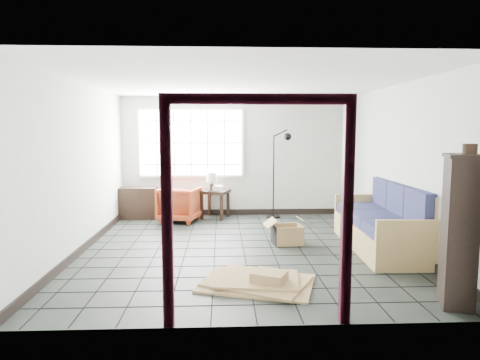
{
  "coord_description": "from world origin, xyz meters",
  "views": [
    {
      "loc": [
        -0.34,
        -6.64,
        1.86
      ],
      "look_at": [
        -0.04,
        0.3,
        1.06
      ],
      "focal_mm": 32.0,
      "sensor_mm": 36.0,
      "label": 1
    }
  ],
  "objects_px": {
    "futon_sofa": "(384,226)",
    "tall_shelf": "(459,230)",
    "side_table": "(215,195)",
    "armchair": "(180,202)"
  },
  "relations": [
    {
      "from": "futon_sofa",
      "to": "tall_shelf",
      "type": "distance_m",
      "value": 2.28
    },
    {
      "from": "futon_sofa",
      "to": "side_table",
      "type": "height_order",
      "value": "futon_sofa"
    },
    {
      "from": "armchair",
      "to": "futon_sofa",
      "type": "bearing_deg",
      "value": 161.58
    },
    {
      "from": "armchair",
      "to": "tall_shelf",
      "type": "relative_size",
      "value": 0.48
    },
    {
      "from": "side_table",
      "to": "tall_shelf",
      "type": "bearing_deg",
      "value": -61.13
    },
    {
      "from": "armchair",
      "to": "side_table",
      "type": "bearing_deg",
      "value": -142.42
    },
    {
      "from": "tall_shelf",
      "to": "side_table",
      "type": "bearing_deg",
      "value": 136.34
    },
    {
      "from": "armchair",
      "to": "tall_shelf",
      "type": "bearing_deg",
      "value": 141.59
    },
    {
      "from": "armchair",
      "to": "side_table",
      "type": "relative_size",
      "value": 1.13
    },
    {
      "from": "armchair",
      "to": "side_table",
      "type": "distance_m",
      "value": 0.79
    }
  ]
}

